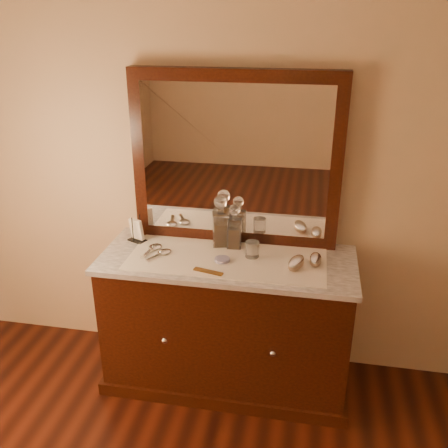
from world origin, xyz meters
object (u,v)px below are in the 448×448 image
at_px(mirror_frame, 235,160).
at_px(decanter_left, 221,226).
at_px(dresser_cabinet, 227,323).
at_px(decanter_right, 235,231).
at_px(hand_mirror_inner, 162,253).
at_px(napkin_rack, 137,231).
at_px(brush_far, 315,260).
at_px(brush_near, 296,263).
at_px(comb, 208,271).
at_px(pin_dish, 222,260).
at_px(hand_mirror_outer, 154,248).

xyz_separation_m(mirror_frame, decanter_left, (-0.07, -0.09, -0.38)).
relative_size(dresser_cabinet, decanter_right, 5.25).
bearing_deg(decanter_right, decanter_left, 170.51).
relative_size(decanter_right, hand_mirror_inner, 1.48).
relative_size(napkin_rack, brush_far, 1.12).
bearing_deg(brush_near, brush_far, 31.73).
distance_m(dresser_cabinet, comb, 0.49).
bearing_deg(pin_dish, hand_mirror_outer, 170.99).
bearing_deg(comb, pin_dish, 84.16).
bearing_deg(decanter_left, hand_mirror_outer, -159.65).
height_order(dresser_cabinet, hand_mirror_outer, hand_mirror_outer).
distance_m(napkin_rack, hand_mirror_outer, 0.18).
xyz_separation_m(pin_dish, decanter_right, (0.04, 0.19, 0.10)).
relative_size(dresser_cabinet, comb, 8.51).
bearing_deg(brush_near, comb, -161.85).
relative_size(decanter_left, brush_near, 1.75).
bearing_deg(hand_mirror_inner, dresser_cabinet, 4.89).
relative_size(pin_dish, napkin_rack, 0.53).
bearing_deg(dresser_cabinet, hand_mirror_inner, -175.11).
bearing_deg(decanter_right, comb, -104.53).
height_order(pin_dish, brush_far, brush_far).
height_order(comb, decanter_left, decanter_left).
bearing_deg(decanter_right, mirror_frame, 99.22).
relative_size(decanter_right, hand_mirror_outer, 1.36).
distance_m(pin_dish, decanter_right, 0.22).
xyz_separation_m(pin_dish, brush_far, (0.51, 0.07, 0.01)).
relative_size(comb, decanter_left, 0.53).
height_order(brush_near, brush_far, brush_near).
bearing_deg(decanter_right, napkin_rack, -177.95).
height_order(pin_dish, decanter_right, decanter_right).
height_order(mirror_frame, decanter_right, mirror_frame).
height_order(napkin_rack, brush_near, napkin_rack).
bearing_deg(hand_mirror_inner, napkin_rack, 143.59).
bearing_deg(napkin_rack, brush_far, -5.18).
bearing_deg(comb, decanter_right, 88.96).
height_order(comb, napkin_rack, napkin_rack).
height_order(comb, hand_mirror_outer, hand_mirror_outer).
height_order(mirror_frame, pin_dish, mirror_frame).
xyz_separation_m(dresser_cabinet, hand_mirror_inner, (-0.37, -0.03, 0.45)).
height_order(pin_dish, hand_mirror_outer, hand_mirror_outer).
bearing_deg(dresser_cabinet, brush_near, -5.99).
bearing_deg(napkin_rack, mirror_frame, 12.37).
height_order(comb, brush_far, brush_far).
bearing_deg(pin_dish, napkin_rack, 163.11).
height_order(brush_far, hand_mirror_inner, brush_far).
height_order(dresser_cabinet, brush_near, brush_near).
bearing_deg(hand_mirror_outer, decanter_right, 15.12).
bearing_deg(brush_near, napkin_rack, 170.57).
height_order(dresser_cabinet, hand_mirror_inner, hand_mirror_inner).
bearing_deg(hand_mirror_outer, dresser_cabinet, -2.22).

